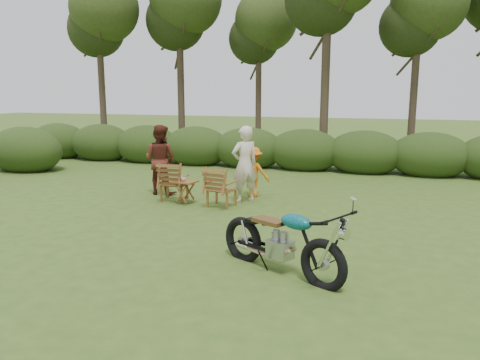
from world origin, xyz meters
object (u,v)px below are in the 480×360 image
(motorcycle, at_px, (280,271))
(lawn_chair_right, at_px, (222,206))
(child, at_px, (253,196))
(adult_b, at_px, (161,194))
(adult_a, at_px, (245,202))
(side_table, at_px, (185,192))
(cup, at_px, (183,179))
(lawn_chair_left, at_px, (175,201))

(motorcycle, height_order, lawn_chair_right, motorcycle)
(lawn_chair_right, relative_size, child, 0.74)
(adult_b, bearing_deg, motorcycle, 139.66)
(adult_b, bearing_deg, adult_a, -179.21)
(motorcycle, distance_m, child, 5.06)
(motorcycle, distance_m, lawn_chair_right, 4.12)
(side_table, distance_m, adult_b, 1.37)
(cup, xyz_separation_m, child, (1.38, 1.26, -0.61))
(side_table, bearing_deg, lawn_chair_right, -0.12)
(lawn_chair_right, distance_m, adult_b, 2.14)
(adult_a, bearing_deg, lawn_chair_right, 14.39)
(lawn_chair_right, xyz_separation_m, child, (0.43, 1.25, 0.00))
(adult_a, distance_m, adult_b, 2.36)
(lawn_chair_right, bearing_deg, child, -99.49)
(cup, height_order, adult_b, adult_b)
(motorcycle, relative_size, adult_a, 1.18)
(lawn_chair_right, xyz_separation_m, lawn_chair_left, (-1.31, 0.23, 0.00))
(child, bearing_deg, cup, 47.14)
(adult_b, xyz_separation_m, child, (2.40, 0.42, 0.00))
(adult_a, bearing_deg, child, -138.19)
(cup, relative_size, child, 0.10)
(lawn_chair_right, distance_m, adult_a, 0.72)
(lawn_chair_left, height_order, side_table, side_table)
(lawn_chair_left, xyz_separation_m, adult_b, (-0.66, 0.60, 0.00))
(lawn_chair_left, bearing_deg, child, -155.00)
(motorcycle, bearing_deg, cup, 159.79)
(lawn_chair_left, height_order, adult_b, adult_b)
(child, bearing_deg, side_table, 47.44)
(adult_a, bearing_deg, cup, -18.68)
(lawn_chair_right, xyz_separation_m, adult_b, (-1.97, 0.83, 0.00))
(motorcycle, xyz_separation_m, cup, (-3.11, 3.50, 0.61))
(motorcycle, relative_size, cup, 16.54)
(adult_b, bearing_deg, cup, 146.29)
(adult_a, bearing_deg, adult_b, -49.17)
(motorcycle, xyz_separation_m, lawn_chair_right, (-2.16, 3.51, 0.00))
(motorcycle, height_order, child, child)
(motorcycle, xyz_separation_m, side_table, (-3.08, 3.51, 0.28))
(lawn_chair_left, bearing_deg, motorcycle, 127.45)
(lawn_chair_right, distance_m, lawn_chair_left, 1.33)
(motorcycle, xyz_separation_m, adult_b, (-4.13, 4.34, 0.00))
(lawn_chair_left, xyz_separation_m, cup, (0.36, -0.24, 0.61))
(lawn_chair_left, height_order, child, child)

